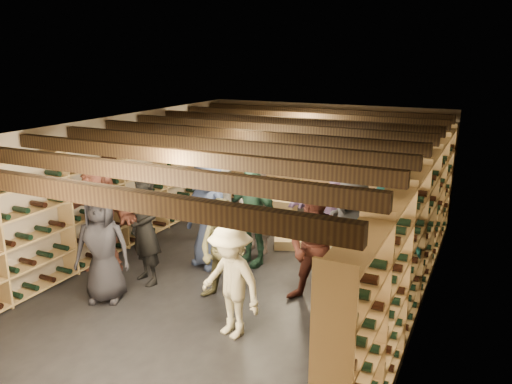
{
  "coord_description": "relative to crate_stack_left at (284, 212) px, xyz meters",
  "views": [
    {
      "loc": [
        3.41,
        -6.7,
        3.46
      ],
      "look_at": [
        0.08,
        0.2,
        1.33
      ],
      "focal_mm": 35.0,
      "sensor_mm": 36.0,
      "label": 1
    }
  ],
  "objects": [
    {
      "name": "person_10",
      "position": [
        0.31,
        -2.16,
        0.61
      ],
      "size": [
        1.08,
        0.61,
        1.74
      ],
      "primitive_type": "imported",
      "rotation": [
        0.0,
        0.0,
        -0.2
      ],
      "color": "#274F3C",
      "rests_on": "ground"
    },
    {
      "name": "ceiling_joists",
      "position": [
        0.41,
        -2.56,
        2.01
      ],
      "size": [
        5.4,
        7.12,
        0.18
      ],
      "color": "black",
      "rests_on": "ground"
    },
    {
      "name": "person_2",
      "position": [
        0.55,
        -3.57,
        0.51
      ],
      "size": [
        0.76,
        0.6,
        1.53
      ],
      "primitive_type": "imported",
      "rotation": [
        0.0,
        0.0,
        -0.02
      ],
      "color": "brown",
      "rests_on": "ground"
    },
    {
      "name": "wine_rack_right",
      "position": [
        2.98,
        -2.56,
        0.82
      ],
      "size": [
        0.32,
        7.5,
        2.15
      ],
      "color": "tan",
      "rests_on": "ground"
    },
    {
      "name": "person_8",
      "position": [
        1.77,
        -3.09,
        0.62
      ],
      "size": [
        0.88,
        0.7,
        1.75
      ],
      "primitive_type": "imported",
      "rotation": [
        0.0,
        0.0,
        -0.05
      ],
      "color": "#47201A",
      "rests_on": "ground"
    },
    {
      "name": "ground",
      "position": [
        0.41,
        -2.56,
        -0.26
      ],
      "size": [
        8.0,
        8.0,
        0.0
      ],
      "primitive_type": "plane",
      "color": "black",
      "rests_on": "ground"
    },
    {
      "name": "crate_stack_left",
      "position": [
        0.0,
        0.0,
        0.0
      ],
      "size": [
        0.51,
        0.34,
        0.51
      ],
      "rotation": [
        0.0,
        0.0,
        0.02
      ],
      "color": "tan",
      "rests_on": "ground"
    },
    {
      "name": "person_12",
      "position": [
        2.12,
        -2.58,
        0.66
      ],
      "size": [
        1.06,
        0.9,
        1.84
      ],
      "primitive_type": "imported",
      "rotation": [
        0.0,
        0.0,
        0.42
      ],
      "color": "#34353A",
      "rests_on": "ground"
    },
    {
      "name": "person_3",
      "position": [
        1.08,
        -4.31,
        0.49
      ],
      "size": [
        1.08,
        0.81,
        1.48
      ],
      "primitive_type": "imported",
      "rotation": [
        0.0,
        0.0,
        -0.3
      ],
      "color": "beige",
      "rests_on": "ground"
    },
    {
      "name": "crate_loose",
      "position": [
        0.6,
        -1.24,
        -0.17
      ],
      "size": [
        0.59,
        0.5,
        0.17
      ],
      "primitive_type": "cube",
      "rotation": [
        0.0,
        0.0,
        0.4
      ],
      "color": "tan",
      "rests_on": "ground"
    },
    {
      "name": "wine_rack_back",
      "position": [
        0.41,
        1.27,
        0.82
      ],
      "size": [
        4.7,
        0.3,
        2.15
      ],
      "color": "tan",
      "rests_on": "ground"
    },
    {
      "name": "person_7",
      "position": [
        0.18,
        -1.63,
        0.57
      ],
      "size": [
        0.66,
        0.49,
        1.65
      ],
      "primitive_type": "imported",
      "rotation": [
        0.0,
        0.0,
        -0.16
      ],
      "color": "gray",
      "rests_on": "ground"
    },
    {
      "name": "person_11",
      "position": [
        1.51,
        -1.26,
        0.65
      ],
      "size": [
        1.75,
        1.02,
        1.8
      ],
      "primitive_type": "imported",
      "rotation": [
        0.0,
        0.0,
        0.31
      ],
      "color": "#826199",
      "rests_on": "ground"
    },
    {
      "name": "person_6",
      "position": [
        -0.3,
        -2.53,
        0.66
      ],
      "size": [
        1.05,
        0.86,
        1.84
      ],
      "primitive_type": "imported",
      "rotation": [
        0.0,
        0.0,
        -0.36
      ],
      "color": "#25304E",
      "rests_on": "ground"
    },
    {
      "name": "person_4",
      "position": [
        2.59,
        -2.87,
        0.66
      ],
      "size": [
        1.1,
        0.52,
        1.83
      ],
      "primitive_type": "imported",
      "rotation": [
        0.0,
        0.0,
        0.07
      ],
      "color": "#1D686C",
      "rests_on": "ground"
    },
    {
      "name": "person_5",
      "position": [
        -1.77,
        -3.5,
        0.68
      ],
      "size": [
        1.74,
        0.59,
        1.87
      ],
      "primitive_type": "imported",
      "rotation": [
        0.0,
        0.0,
        0.02
      ],
      "color": "brown",
      "rests_on": "ground"
    },
    {
      "name": "person_9",
      "position": [
        -0.77,
        -1.26,
        0.54
      ],
      "size": [
        1.1,
        0.73,
        1.59
      ],
      "primitive_type": "imported",
      "rotation": [
        0.0,
        0.0,
        0.14
      ],
      "color": "#BCB6AD",
      "rests_on": "ground"
    },
    {
      "name": "person_1",
      "position": [
        -0.84,
        -3.53,
        0.63
      ],
      "size": [
        0.76,
        0.65,
        1.77
      ],
      "primitive_type": "imported",
      "rotation": [
        0.0,
        0.0,
        -0.41
      ],
      "color": "black",
      "rests_on": "ground"
    },
    {
      "name": "walls",
      "position": [
        0.41,
        -2.56,
        0.95
      ],
      "size": [
        5.52,
        8.02,
        2.4
      ],
      "color": "tan",
      "rests_on": "ground"
    },
    {
      "name": "ceiling",
      "position": [
        0.41,
        -2.56,
        2.15
      ],
      "size": [
        5.5,
        8.0,
        0.01
      ],
      "primitive_type": "cube",
      "color": "beige",
      "rests_on": "walls"
    },
    {
      "name": "wine_rack_left",
      "position": [
        -2.16,
        -2.56,
        0.82
      ],
      "size": [
        0.32,
        7.5,
        2.15
      ],
      "color": "tan",
      "rests_on": "ground"
    },
    {
      "name": "person_0",
      "position": [
        -1.02,
        -4.27,
        0.55
      ],
      "size": [
        0.93,
        0.79,
        1.61
      ],
      "primitive_type": "imported",
      "rotation": [
        0.0,
        0.0,
        0.43
      ],
      "color": "black",
      "rests_on": "ground"
    },
    {
      "name": "crate_stack_right",
      "position": [
        1.26,
        -1.26,
        0.0
      ],
      "size": [
        0.51,
        0.34,
        0.51
      ],
      "rotation": [
        0.0,
        0.0,
        -0.02
      ],
      "color": "tan",
      "rests_on": "ground"
    }
  ]
}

